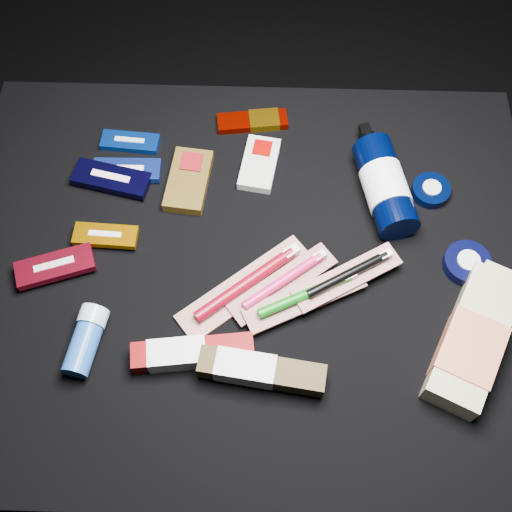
{
  "coord_description": "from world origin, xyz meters",
  "views": [
    {
      "loc": [
        0.03,
        -0.47,
        1.36
      ],
      "look_at": [
        0.01,
        0.01,
        0.42
      ],
      "focal_mm": 45.0,
      "sensor_mm": 36.0,
      "label": 1
    }
  ],
  "objects_px": {
    "deodorant_stick": "(86,340)",
    "toothpaste_carton_red": "(187,354)",
    "bodywash_bottle": "(473,341)",
    "lotion_bottle": "(385,186)"
  },
  "relations": [
    {
      "from": "bodywash_bottle",
      "to": "toothpaste_carton_red",
      "type": "height_order",
      "value": "bodywash_bottle"
    },
    {
      "from": "toothpaste_carton_red",
      "to": "lotion_bottle",
      "type": "bearing_deg",
      "value": 36.46
    },
    {
      "from": "lotion_bottle",
      "to": "toothpaste_carton_red",
      "type": "xyz_separation_m",
      "value": [
        -0.32,
        -0.3,
        -0.02
      ]
    },
    {
      "from": "bodywash_bottle",
      "to": "deodorant_stick",
      "type": "relative_size",
      "value": 2.21
    },
    {
      "from": "lotion_bottle",
      "to": "bodywash_bottle",
      "type": "height_order",
      "value": "lotion_bottle"
    },
    {
      "from": "bodywash_bottle",
      "to": "toothpaste_carton_red",
      "type": "bearing_deg",
      "value": -150.52
    },
    {
      "from": "lotion_bottle",
      "to": "deodorant_stick",
      "type": "relative_size",
      "value": 2.03
    },
    {
      "from": "bodywash_bottle",
      "to": "deodorant_stick",
      "type": "bearing_deg",
      "value": -153.18
    },
    {
      "from": "lotion_bottle",
      "to": "toothpaste_carton_red",
      "type": "distance_m",
      "value": 0.44
    },
    {
      "from": "deodorant_stick",
      "to": "toothpaste_carton_red",
      "type": "xyz_separation_m",
      "value": [
        0.16,
        -0.02,
        -0.0
      ]
    }
  ]
}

